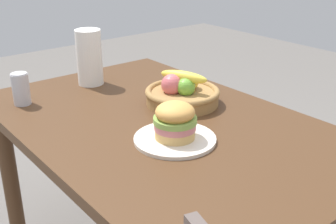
% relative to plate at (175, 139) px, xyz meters
% --- Properties ---
extents(dining_table, '(1.40, 0.90, 0.75)m').
position_rel_plate_xyz_m(dining_table, '(-0.15, 0.06, -0.11)').
color(dining_table, '#4C301C').
rests_on(dining_table, ground_plane).
extents(plate, '(0.27, 0.27, 0.01)m').
position_rel_plate_xyz_m(plate, '(0.00, 0.00, 0.00)').
color(plate, silver).
rests_on(plate, dining_table).
extents(sandwich, '(0.14, 0.14, 0.12)m').
position_rel_plate_xyz_m(sandwich, '(-0.00, 0.00, 0.07)').
color(sandwich, '#DBAD60').
rests_on(sandwich, plate).
extents(soda_can, '(0.07, 0.07, 0.13)m').
position_rel_plate_xyz_m(soda_can, '(-0.62, -0.26, 0.06)').
color(soda_can, silver).
rests_on(soda_can, dining_table).
extents(fruit_basket, '(0.29, 0.29, 0.14)m').
position_rel_plate_xyz_m(fruit_basket, '(-0.23, 0.23, 0.04)').
color(fruit_basket, '#9E7542').
rests_on(fruit_basket, dining_table).
extents(paper_towel_roll, '(0.11, 0.11, 0.24)m').
position_rel_plate_xyz_m(paper_towel_roll, '(-0.67, 0.07, 0.11)').
color(paper_towel_roll, white).
rests_on(paper_towel_roll, dining_table).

